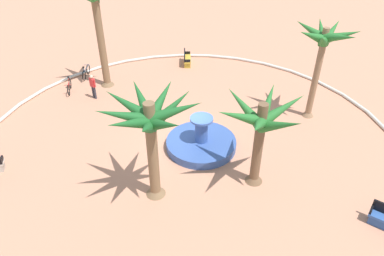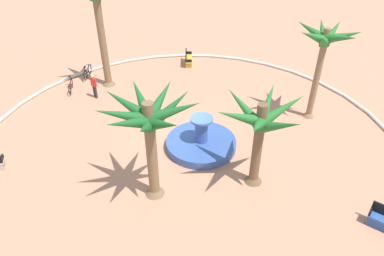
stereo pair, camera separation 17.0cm
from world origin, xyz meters
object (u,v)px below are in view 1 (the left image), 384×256
Objects in this scene: fountain at (201,143)px; palm_tree_by_curb at (150,123)px; person_cyclist_helmet at (93,85)px; bicycle_red_frame at (69,86)px; palm_tree_mid_plaza at (323,45)px; bench_west at (187,60)px; palm_tree_near_fountain at (97,13)px; bicycle_by_lamppost at (86,72)px; palm_tree_far_side at (261,124)px.

fountain is 5.43m from palm_tree_by_curb.
bicycle_red_frame is at bearing -39.96° from person_cyclist_helmet.
fountain is 0.65× the size of palm_tree_mid_plaza.
palm_tree_mid_plaza reaches higher than bench_west.
palm_tree_near_fountain reaches higher than bicycle_by_lamppost.
bench_west is (5.33, -8.91, -4.18)m from palm_tree_mid_plaza.
palm_tree_near_fountain is 4.49m from person_cyclist_helmet.
bench_west is at bearing -59.10° from palm_tree_mid_plaza.
person_cyclist_helmet is (-0.46, 3.23, 0.55)m from bicycle_by_lamppost.
palm_tree_by_curb is at bearing 70.05° from bench_west.
palm_tree_near_fountain is at bearing -31.49° from palm_tree_mid_plaza.
fountain is 0.73× the size of palm_tree_by_curb.
palm_tree_mid_plaza reaches higher than fountain.
palm_tree_far_side is 12.34m from person_cyclist_helmet.
palm_tree_near_fountain is at bearing -62.06° from palm_tree_far_side.
palm_tree_near_fountain is 1.50× the size of palm_tree_far_side.
palm_tree_mid_plaza is 3.33× the size of bicycle_red_frame.
bicycle_red_frame is at bearing 6.58° from palm_tree_near_fountain.
person_cyclist_helmet is (7.02, -9.87, -2.35)m from palm_tree_far_side.
bicycle_by_lamppost is at bearing -77.57° from palm_tree_by_curb.
palm_tree_near_fountain is 13.48m from palm_tree_mid_plaza.
palm_tree_by_curb is 3.07× the size of bicycle_by_lamppost.
palm_tree_far_side is at bearing 118.82° from fountain.
palm_tree_mid_plaza is 3.42× the size of bench_west.
fountain is 2.24× the size of person_cyclist_helmet.
palm_tree_by_curb is 3.07× the size of person_cyclist_helmet.
person_cyclist_helmet is at bearing -23.57° from palm_tree_mid_plaza.
palm_tree_near_fountain is at bearing 130.62° from bicycle_by_lamppost.
palm_tree_near_fountain is 4.10× the size of bicycle_by_lamppost.
bicycle_by_lamppost is at bearing -33.90° from palm_tree_mid_plaza.
palm_tree_by_curb is 12.07m from bicycle_red_frame.
bicycle_red_frame is 1.04× the size of bicycle_by_lamppost.
palm_tree_mid_plaza is 3.45× the size of bicycle_by_lamppost.
palm_tree_far_side is (-6.10, 11.49, -1.73)m from palm_tree_near_fountain.
bench_west is 8.93m from bicycle_red_frame.
palm_tree_near_fountain is at bearing -119.71° from person_cyclist_helmet.
bicycle_red_frame is (2.51, 0.29, -4.63)m from palm_tree_near_fountain.
palm_tree_near_fountain is 11.29m from palm_tree_by_curb.
person_cyclist_helmet is (12.41, -5.42, -3.59)m from palm_tree_mid_plaza.
fountain is 10.57m from palm_tree_near_fountain.
bicycle_by_lamppost is at bearing -49.38° from palm_tree_near_fountain.
person_cyclist_helmet is (2.35, -9.52, -2.97)m from palm_tree_by_curb.
fountain is 4.65m from palm_tree_far_side.
bicycle_by_lamppost is at bearing -81.94° from person_cyclist_helmet.
palm_tree_mid_plaza is 7.10m from palm_tree_far_side.
bench_west is (-0.06, -13.37, -2.94)m from palm_tree_far_side.
palm_tree_near_fountain is at bearing -62.38° from fountain.
palm_tree_mid_plaza reaches higher than bicycle_red_frame.
palm_tree_mid_plaza is 16.08m from bicycle_red_frame.
palm_tree_near_fountain is 4.06× the size of bench_west.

